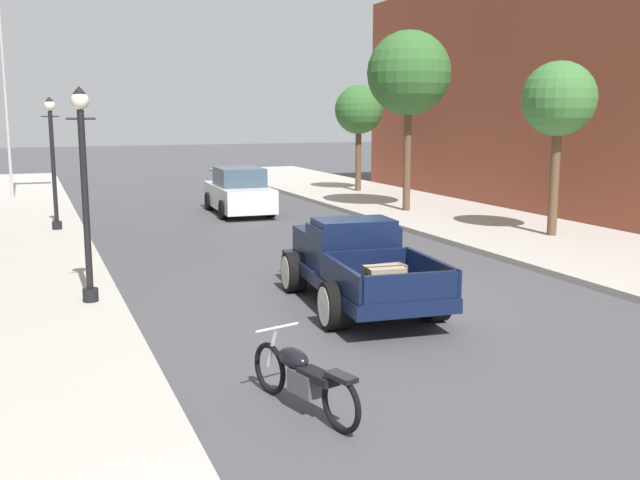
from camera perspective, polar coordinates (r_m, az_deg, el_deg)
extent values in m
plane|color=#47474C|center=(14.25, 3.70, -4.48)|extent=(140.00, 140.00, 0.00)
cube|color=#0F1938|center=(13.54, 3.04, -2.89)|extent=(2.24, 5.05, 0.24)
cube|color=#0F1938|center=(13.76, 2.58, -0.47)|extent=(1.66, 1.25, 0.80)
cube|color=#0F1938|center=(13.64, 2.67, 1.40)|extent=(1.52, 1.07, 0.12)
cube|color=#3D4C5B|center=(14.26, 1.85, 0.56)|extent=(1.32, 0.17, 0.44)
cube|color=#0F1938|center=(15.00, 0.98, -0.13)|extent=(1.46, 1.62, 0.52)
cube|color=silver|center=(15.76, 0.12, 0.28)|extent=(0.69, 0.17, 0.47)
cube|color=#0F1938|center=(12.23, 5.22, -3.64)|extent=(1.89, 2.26, 0.04)
cube|color=#0F1938|center=(11.91, 1.60, -2.88)|extent=(0.29, 2.10, 0.44)
cube|color=#0F1938|center=(12.49, 8.69, -2.38)|extent=(0.29, 2.10, 0.44)
cube|color=#0F1938|center=(11.27, 7.11, -3.69)|extent=(1.62, 0.24, 0.44)
cube|color=#0F1938|center=(13.10, 3.62, -1.71)|extent=(1.62, 0.24, 0.44)
cylinder|color=black|center=(14.58, -2.05, -2.52)|extent=(0.44, 0.83, 0.80)
cylinder|color=silver|center=(14.53, -2.76, -2.56)|extent=(0.08, 0.65, 0.66)
cylinder|color=silver|center=(14.53, -2.79, -2.56)|extent=(0.04, 0.24, 0.24)
cylinder|color=black|center=(15.11, 4.57, -2.10)|extent=(0.44, 0.83, 0.80)
cylinder|color=silver|center=(15.17, 5.23, -2.06)|extent=(0.08, 0.65, 0.66)
cylinder|color=silver|center=(15.18, 5.26, -2.06)|extent=(0.04, 0.24, 0.24)
cylinder|color=black|center=(12.06, 1.11, -5.17)|extent=(0.44, 0.83, 0.80)
cylinder|color=silver|center=(12.00, 0.26, -5.23)|extent=(0.08, 0.65, 0.66)
cylinder|color=silver|center=(12.00, 0.22, -5.24)|extent=(0.04, 0.24, 0.24)
cylinder|color=black|center=(12.69, 8.90, -4.52)|extent=(0.44, 0.83, 0.80)
cylinder|color=silver|center=(12.77, 9.65, -4.45)|extent=(0.08, 0.65, 0.66)
cylinder|color=silver|center=(12.77, 9.69, -4.45)|extent=(0.04, 0.24, 0.24)
cube|color=gray|center=(11.80, 5.04, -3.04)|extent=(0.64, 0.50, 0.40)
cube|color=#3D2D1E|center=(11.80, 5.04, -3.04)|extent=(0.62, 0.11, 0.42)
cube|color=brown|center=(12.54, 5.66, -2.55)|extent=(0.45, 0.33, 0.28)
torus|color=black|center=(9.41, -3.96, -9.99)|extent=(0.24, 0.67, 0.67)
torus|color=black|center=(8.32, 1.66, -12.73)|extent=(0.24, 0.67, 0.67)
cube|color=#4C4C51|center=(8.80, -1.14, -11.08)|extent=(0.35, 0.49, 0.28)
ellipsoid|color=black|center=(8.91, -2.10, -9.23)|extent=(0.39, 0.57, 0.24)
cube|color=black|center=(8.56, -0.15, -10.62)|extent=(0.36, 0.60, 0.10)
cylinder|color=silver|center=(9.27, -3.77, -8.35)|extent=(0.11, 0.26, 0.58)
cylinder|color=silver|center=(9.09, -3.37, -6.87)|extent=(0.61, 0.20, 0.04)
cube|color=black|center=(8.20, 1.67, -10.67)|extent=(0.28, 0.43, 0.06)
cube|color=silver|center=(26.04, -6.39, 3.40)|extent=(1.93, 4.38, 0.80)
cube|color=#384C5B|center=(25.83, -6.34, 4.95)|extent=(1.61, 2.07, 0.64)
cylinder|color=black|center=(27.17, -8.68, 3.02)|extent=(0.25, 0.67, 0.66)
cylinder|color=black|center=(27.51, -5.30, 3.18)|extent=(0.25, 0.67, 0.66)
cylinder|color=black|center=(24.65, -7.58, 2.36)|extent=(0.25, 0.67, 0.66)
cylinder|color=black|center=(25.03, -3.87, 2.53)|extent=(0.25, 0.67, 0.66)
cylinder|color=black|center=(13.93, -17.52, -4.12)|extent=(0.28, 0.28, 0.24)
cylinder|color=black|center=(13.63, -17.90, 2.92)|extent=(0.12, 0.12, 3.20)
cylinder|color=black|center=(13.54, -18.23, 9.02)|extent=(0.50, 0.04, 0.04)
sphere|color=silver|center=(13.54, -18.30, 10.33)|extent=(0.32, 0.32, 0.32)
cone|color=black|center=(13.54, -18.34, 11.09)|extent=(0.24, 0.24, 0.14)
cylinder|color=black|center=(22.84, -19.90, 1.10)|extent=(0.28, 0.28, 0.24)
cylinder|color=black|center=(22.65, -20.15, 5.40)|extent=(0.12, 0.12, 3.20)
cylinder|color=black|center=(22.60, -20.37, 9.06)|extent=(0.50, 0.04, 0.04)
sphere|color=silver|center=(22.60, -20.42, 9.85)|extent=(0.32, 0.32, 0.32)
cone|color=black|center=(22.60, -20.45, 10.30)|extent=(0.24, 0.24, 0.14)
cylinder|color=#B2B2B7|center=(31.47, -23.49, 11.14)|extent=(0.12, 0.12, 9.00)
cylinder|color=brown|center=(21.30, 17.87, 4.37)|extent=(0.26, 0.26, 3.01)
sphere|color=#3D7538|center=(21.22, 18.20, 10.48)|extent=(2.04, 2.04, 2.04)
cylinder|color=brown|center=(25.72, 6.84, 6.38)|extent=(0.26, 0.26, 3.66)
sphere|color=#33662D|center=(25.71, 6.97, 12.86)|extent=(2.88, 2.88, 2.88)
cylinder|color=brown|center=(32.21, 3.02, 6.31)|extent=(0.26, 0.26, 2.74)
sphere|color=#33662D|center=(32.15, 3.05, 10.15)|extent=(2.10, 2.10, 2.10)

